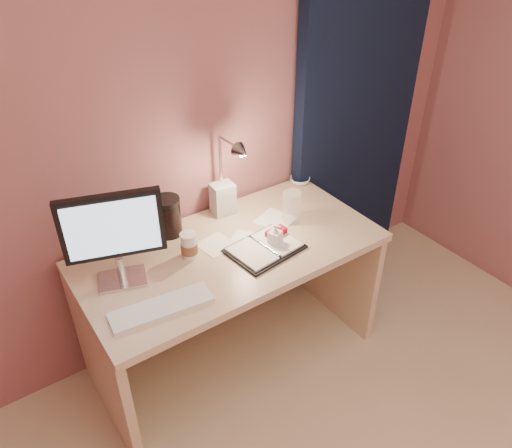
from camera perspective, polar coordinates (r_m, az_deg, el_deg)
room at (r=2.86m, az=10.16°, el=13.62°), size 3.50×3.50×3.50m
desk at (r=2.50m, az=-3.66°, el=-6.04°), size 1.40×0.70×0.73m
monitor at (r=2.05m, az=-15.97°, el=-0.78°), size 0.39×0.20×0.43m
keyboard at (r=2.03m, az=-10.74°, el=-9.34°), size 0.42×0.17×0.02m
planner at (r=2.29m, az=1.12°, el=-2.61°), size 0.35×0.28×0.05m
paper_a at (r=2.50m, az=2.19°, el=0.49°), size 0.21×0.21×0.00m
paper_b at (r=2.33m, az=-4.56°, el=-2.40°), size 0.17×0.17×0.00m
paper_c at (r=2.34m, az=-0.98°, el=-2.04°), size 0.23×0.23×0.00m
coffee_cup at (r=2.24m, az=-7.66°, el=-2.51°), size 0.08×0.08×0.12m
clear_cup at (r=2.46m, az=4.08°, el=1.95°), size 0.09×0.09×0.16m
bowl at (r=2.82m, az=5.03°, el=5.00°), size 0.15×0.15×0.04m
lotion_bottle at (r=2.29m, az=2.19°, el=-1.30°), size 0.07×0.07×0.12m
dark_jar at (r=2.39m, az=-10.01°, el=0.66°), size 0.12×0.12×0.17m
product_box at (r=2.51m, az=-3.81°, el=2.89°), size 0.12×0.10×0.17m
desk_lamp at (r=2.36m, az=-2.81°, el=5.96°), size 0.10×0.27×0.44m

